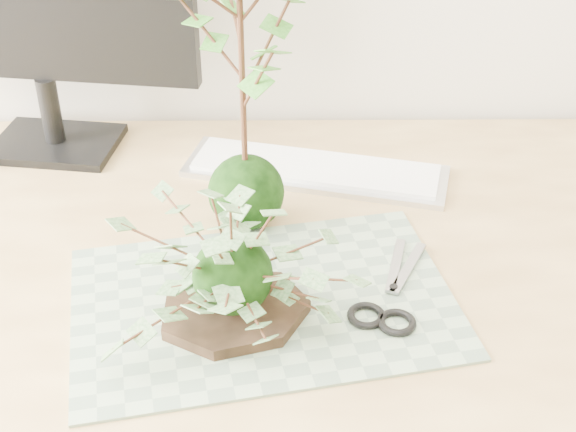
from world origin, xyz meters
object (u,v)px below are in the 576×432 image
Objects in this scene: desk at (302,292)px; keyboard at (315,170)px; ivy_kokedama at (231,244)px; maple_kokedama at (240,12)px.

keyboard is (0.02, 0.17, 0.10)m from desk.
keyboard is at bearing 82.44° from desk.
ivy_kokedama is 0.27m from maple_kokedama.
ivy_kokedama reaches higher than keyboard.
keyboard is (0.10, 0.13, -0.29)m from maple_kokedama.
ivy_kokedama is at bearing -92.31° from maple_kokedama.
keyboard is at bearing 53.38° from maple_kokedama.
keyboard is at bearing 72.07° from ivy_kokedama.
ivy_kokedama is 0.66× the size of maple_kokedama.
desk is 0.20m from keyboard.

